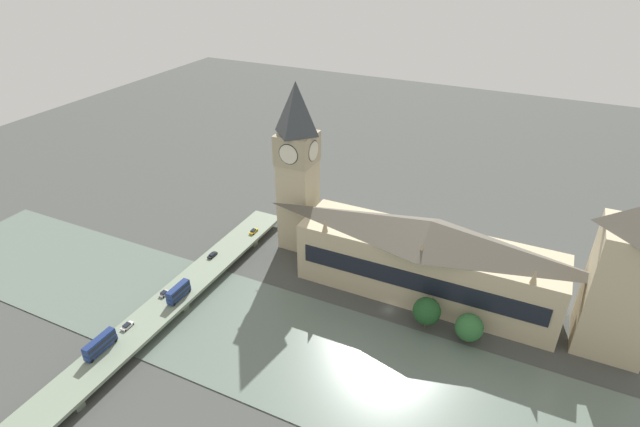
{
  "coord_description": "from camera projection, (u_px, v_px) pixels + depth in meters",
  "views": [
    {
      "loc": [
        -132.81,
        -36.45,
        116.47
      ],
      "look_at": [
        18.5,
        35.69,
        20.83
      ],
      "focal_mm": 28.0,
      "sensor_mm": 36.0,
      "label": 1
    }
  ],
  "objects": [
    {
      "name": "ground_plane",
      "position": [
        389.0,
        310.0,
        175.47
      ],
      "size": [
        600.0,
        600.0,
        0.0
      ],
      "primitive_type": "plane",
      "color": "#424442"
    },
    {
      "name": "river_water",
      "position": [
        356.0,
        370.0,
        151.22
      ],
      "size": [
        49.68,
        360.0,
        0.3
      ],
      "primitive_type": "cube",
      "color": "slate",
      "rests_on": "ground_plane"
    },
    {
      "name": "parliament_hall",
      "position": [
        426.0,
        259.0,
        176.22
      ],
      "size": [
        23.25,
        91.57,
        30.66
      ],
      "color": "#C1B28E",
      "rests_on": "ground_plane"
    },
    {
      "name": "clock_tower",
      "position": [
        297.0,
        165.0,
        194.75
      ],
      "size": [
        14.37,
        14.37,
        69.34
      ],
      "color": "#C1B28E",
      "rests_on": "ground_plane"
    },
    {
      "name": "victoria_tower",
      "position": [
        626.0,
        279.0,
        148.74
      ],
      "size": [
        19.6,
        19.6,
        55.64
      ],
      "color": "#C1B28E",
      "rests_on": "ground_plane"
    },
    {
      "name": "road_bridge",
      "position": [
        173.0,
        299.0,
        175.69
      ],
      "size": [
        131.36,
        13.28,
        4.08
      ],
      "color": "#5D6A59",
      "rests_on": "ground_plane"
    },
    {
      "name": "double_decker_bus_lead",
      "position": [
        100.0,
        344.0,
        151.52
      ],
      "size": [
        11.35,
        2.47,
        5.07
      ],
      "color": "navy",
      "rests_on": "road_bridge"
    },
    {
      "name": "double_decker_bus_mid",
      "position": [
        178.0,
        292.0,
        173.53
      ],
      "size": [
        10.12,
        2.65,
        5.03
      ],
      "color": "navy",
      "rests_on": "road_bridge"
    },
    {
      "name": "car_northbound_lead",
      "position": [
        164.0,
        293.0,
        175.89
      ],
      "size": [
        3.8,
        1.86,
        1.44
      ],
      "color": "silver",
      "rests_on": "road_bridge"
    },
    {
      "name": "car_northbound_mid",
      "position": [
        212.0,
        255.0,
        196.73
      ],
      "size": [
        4.63,
        1.8,
        1.33
      ],
      "color": "black",
      "rests_on": "road_bridge"
    },
    {
      "name": "car_northbound_tail",
      "position": [
        127.0,
        326.0,
        161.57
      ],
      "size": [
        4.33,
        1.86,
        1.37
      ],
      "color": "silver",
      "rests_on": "road_bridge"
    },
    {
      "name": "car_southbound_lead",
      "position": [
        253.0,
        231.0,
        212.17
      ],
      "size": [
        4.63,
        1.8,
        1.47
      ],
      "color": "gold",
      "rests_on": "road_bridge"
    },
    {
      "name": "tree_embankment_near",
      "position": [
        427.0,
        311.0,
        164.2
      ],
      "size": [
        9.27,
        9.27,
        11.8
      ],
      "color": "brown",
      "rests_on": "ground_plane"
    },
    {
      "name": "tree_embankment_mid",
      "position": [
        469.0,
        327.0,
        159.03
      ],
      "size": [
        9.05,
        9.05,
        10.56
      ],
      "color": "brown",
      "rests_on": "ground_plane"
    }
  ]
}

